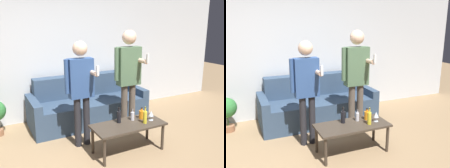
# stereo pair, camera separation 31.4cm
# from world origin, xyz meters

# --- Properties ---
(wall_back) EXTENTS (8.00, 0.06, 2.70)m
(wall_back) POSITION_xyz_m (0.00, 2.21, 1.35)
(wall_back) COLOR silver
(wall_back) RESTS_ON ground_plane
(couch) EXTENTS (2.18, 0.90, 0.87)m
(couch) POSITION_xyz_m (0.39, 1.70, 0.31)
(couch) COLOR #334760
(couch) RESTS_ON ground_plane
(coffee_table) EXTENTS (1.08, 0.49, 0.44)m
(coffee_table) POSITION_xyz_m (0.47, 0.32, 0.39)
(coffee_table) COLOR #3D3328
(coffee_table) RESTS_ON ground_plane
(bottle_orange) EXTENTS (0.06, 0.06, 0.25)m
(bottle_orange) POSITION_xyz_m (0.70, 0.23, 0.54)
(bottle_orange) COLOR yellow
(bottle_orange) RESTS_ON coffee_table
(bottle_green) EXTENTS (0.06, 0.06, 0.17)m
(bottle_green) POSITION_xyz_m (0.60, 0.42, 0.51)
(bottle_green) COLOR silver
(bottle_green) RESTS_ON coffee_table
(bottle_dark) EXTENTS (0.06, 0.06, 0.24)m
(bottle_dark) POSITION_xyz_m (0.37, 0.43, 0.54)
(bottle_dark) COLOR black
(bottle_dark) RESTS_ON coffee_table
(bottle_yellow) EXTENTS (0.08, 0.08, 0.18)m
(bottle_yellow) POSITION_xyz_m (0.75, 0.40, 0.51)
(bottle_yellow) COLOR orange
(bottle_yellow) RESTS_ON coffee_table
(wine_glass_near) EXTENTS (0.08, 0.08, 0.15)m
(wine_glass_near) POSITION_xyz_m (0.85, 0.28, 0.54)
(wine_glass_near) COLOR silver
(wine_glass_near) RESTS_ON coffee_table
(person_standing_left) EXTENTS (0.43, 0.41, 1.63)m
(person_standing_left) POSITION_xyz_m (-0.06, 0.82, 0.98)
(person_standing_left) COLOR #232328
(person_standing_left) RESTS_ON ground_plane
(person_standing_right) EXTENTS (0.47, 0.44, 1.76)m
(person_standing_right) POSITION_xyz_m (0.83, 0.92, 1.06)
(person_standing_right) COLOR brown
(person_standing_right) RESTS_ON ground_plane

